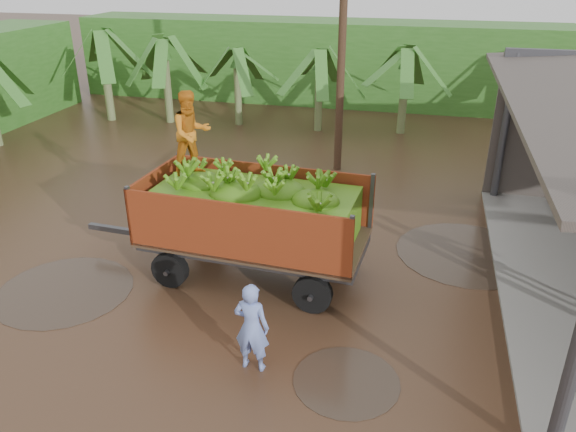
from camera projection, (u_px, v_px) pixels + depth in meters
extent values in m
plane|color=black|center=(257.00, 275.00, 12.11)|extent=(100.00, 100.00, 0.00)
cube|color=#2D661E|center=(315.00, 61.00, 25.84)|extent=(22.00, 3.00, 3.60)
cube|color=#47474C|center=(124.00, 231.00, 12.77)|extent=(1.83, 0.24, 0.12)
imported|color=orange|center=(191.00, 133.00, 11.31)|extent=(1.06, 1.06, 1.73)
imported|color=#738AD3|center=(252.00, 327.00, 9.07)|extent=(0.61, 0.41, 1.61)
cylinder|color=#47301E|center=(342.00, 33.00, 16.29)|extent=(0.24, 0.24, 8.36)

